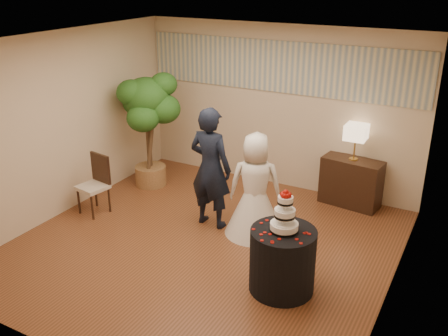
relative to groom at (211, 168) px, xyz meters
The scene contains 15 objects.
floor 1.12m from the groom, 68.82° to the right, with size 5.00×5.00×0.00m, color brown.
ceiling 1.99m from the groom, 68.82° to the right, with size 5.00×5.00×0.00m, color white.
wall_back 1.98m from the groom, 83.12° to the left, with size 5.00×0.06×2.80m, color beige.
wall_front 3.14m from the groom, 85.75° to the right, with size 5.00×0.06×2.80m, color beige.
wall_left 2.40m from the groom, 165.34° to the right, with size 0.06×5.00×2.80m, color beige.
wall_right 2.84m from the groom, 12.27° to the right, with size 0.06×5.00×2.80m, color beige.
mural_border 2.24m from the groom, 83.04° to the left, with size 4.90×0.02×0.85m, color #B1B7A4.
groom is the anchor object (origin of this frame).
bride 0.71m from the groom, ahead, with size 0.87×0.87×1.53m, color white.
cake_table 1.95m from the groom, 32.96° to the right, with size 0.78×0.78×0.80m, color black.
wedding_cake 1.88m from the groom, 32.96° to the right, with size 0.33×0.33×0.52m, color white, non-canonical shape.
console 2.42m from the groom, 45.21° to the left, with size 0.95×0.42×0.79m, color black.
table_lamp 2.36m from the groom, 45.21° to the left, with size 0.33×0.33×0.58m, color #D2B38A, non-canonical shape.
ficus_tree 1.85m from the groom, 155.60° to the left, with size 0.97×0.97×2.05m, color #26591C, non-canonical shape.
side_chair 1.95m from the groom, 162.72° to the right, with size 0.43×0.45×0.94m, color black, non-canonical shape.
Camera 1 is at (3.17, -5.22, 3.65)m, focal length 40.00 mm.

